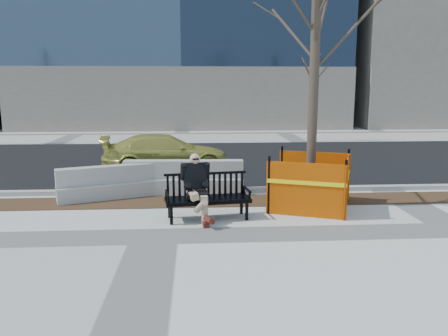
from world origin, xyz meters
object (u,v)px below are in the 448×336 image
(tree_fence, at_px, (309,207))
(sedan, at_px, (166,171))
(jersey_barrier_right, at_px, (184,193))
(bench, at_px, (208,219))
(jersey_barrier_left, at_px, (118,197))
(seated_man, at_px, (196,219))

(tree_fence, bearing_deg, sedan, 127.51)
(tree_fence, distance_m, jersey_barrier_right, 3.48)
(bench, xyz_separation_m, jersey_barrier_left, (-2.33, 2.09, 0.00))
(jersey_barrier_right, bearing_deg, sedan, 104.43)
(seated_man, xyz_separation_m, jersey_barrier_left, (-2.07, 2.07, 0.00))
(bench, relative_size, seated_man, 1.30)
(bench, bearing_deg, seated_man, 168.48)
(sedan, bearing_deg, tree_fence, -150.43)
(sedan, xyz_separation_m, jersey_barrier_left, (-1.05, -3.65, 0.00))
(bench, bearing_deg, sedan, 94.52)
(seated_man, xyz_separation_m, jersey_barrier_right, (-0.33, 2.40, 0.00))
(bench, height_order, jersey_barrier_left, bench)
(bench, relative_size, jersey_barrier_right, 0.59)
(seated_man, bearing_deg, bench, -11.52)
(tree_fence, xyz_separation_m, sedan, (-3.78, 4.92, 0.00))
(sedan, distance_m, jersey_barrier_left, 3.80)
(bench, xyz_separation_m, seated_man, (-0.26, 0.02, 0.00))
(jersey_barrier_right, bearing_deg, jersey_barrier_left, -166.73)
(tree_fence, distance_m, sedan, 6.21)
(seated_man, distance_m, jersey_barrier_left, 2.93)
(jersey_barrier_left, bearing_deg, seated_man, -65.47)
(jersey_barrier_left, bearing_deg, jersey_barrier_right, -9.83)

